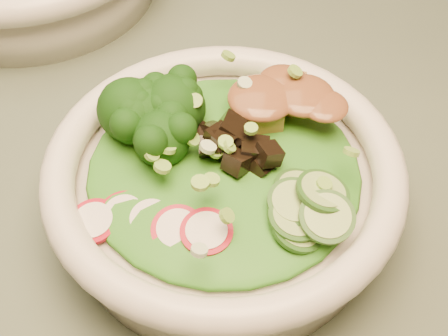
{
  "coord_description": "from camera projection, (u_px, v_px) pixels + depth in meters",
  "views": [
    {
      "loc": [
        0.15,
        -0.28,
        1.13
      ],
      "look_at": [
        0.12,
        -0.01,
        0.8
      ],
      "focal_mm": 50.0,
      "sensor_mm": 36.0,
      "label": 1
    }
  ],
  "objects": [
    {
      "name": "scallion_garnish",
      "position": [
        224.0,
        146.0,
        0.4
      ],
      "size": [
        0.18,
        0.18,
        0.02
      ],
      "primitive_type": null,
      "color": "#7EB640",
      "rests_on": "salad_bowl"
    },
    {
      "name": "peanut_sauce",
      "position": [
        280.0,
        99.0,
        0.43
      ],
      "size": [
        0.06,
        0.05,
        0.01
      ],
      "primitive_type": "ellipsoid",
      "color": "brown",
      "rests_on": "tofu_cubes"
    },
    {
      "name": "salad_bowl",
      "position": [
        224.0,
        185.0,
        0.44
      ],
      "size": [
        0.25,
        0.25,
        0.07
      ],
      "rotation": [
        0.0,
        0.0,
        -0.17
      ],
      "color": "silver",
      "rests_on": "dining_table"
    },
    {
      "name": "mushroom_heap",
      "position": [
        235.0,
        146.0,
        0.42
      ],
      "size": [
        0.07,
        0.07,
        0.04
      ],
      "primitive_type": null,
      "rotation": [
        0.0,
        0.0,
        -0.17
      ],
      "color": "black",
      "rests_on": "salad_bowl"
    },
    {
      "name": "broccoli_florets",
      "position": [
        160.0,
        115.0,
        0.43
      ],
      "size": [
        0.08,
        0.08,
        0.04
      ],
      "primitive_type": null,
      "rotation": [
        0.0,
        0.0,
        -0.17
      ],
      "color": "black",
      "rests_on": "salad_bowl"
    },
    {
      "name": "lettuce_bed",
      "position": [
        224.0,
        167.0,
        0.42
      ],
      "size": [
        0.19,
        0.19,
        0.02
      ],
      "primitive_type": "ellipsoid",
      "color": "#276214",
      "rests_on": "salad_bowl"
    },
    {
      "name": "tofu_cubes",
      "position": [
        279.0,
        111.0,
        0.44
      ],
      "size": [
        0.09,
        0.07,
        0.03
      ],
      "primitive_type": null,
      "rotation": [
        0.0,
        0.0,
        -0.17
      ],
      "color": "olive",
      "rests_on": "salad_bowl"
    },
    {
      "name": "radish_slices",
      "position": [
        164.0,
        222.0,
        0.39
      ],
      "size": [
        0.11,
        0.05,
        0.02
      ],
      "primitive_type": null,
      "rotation": [
        0.0,
        0.0,
        -0.17
      ],
      "color": "maroon",
      "rests_on": "salad_bowl"
    },
    {
      "name": "cucumber_slices",
      "position": [
        295.0,
        204.0,
        0.39
      ],
      "size": [
        0.07,
        0.07,
        0.03
      ],
      "primitive_type": null,
      "rotation": [
        0.0,
        0.0,
        -0.17
      ],
      "color": "#93BA67",
      "rests_on": "salad_bowl"
    },
    {
      "name": "dining_table",
      "position": [
        94.0,
        271.0,
        0.56
      ],
      "size": [
        1.2,
        0.8,
        0.75
      ],
      "color": "black",
      "rests_on": "ground"
    }
  ]
}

